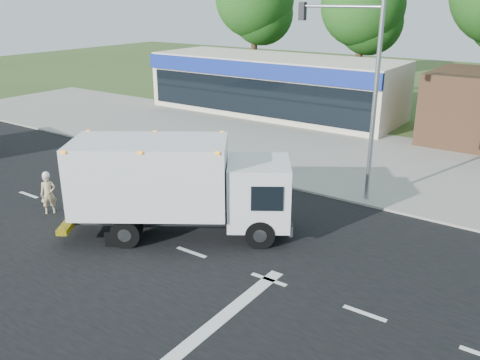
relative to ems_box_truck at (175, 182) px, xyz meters
The scene contains 10 objects.
ground 2.52m from the ems_box_truck, 31.36° to the right, with size 120.00×120.00×0.00m, color #385123.
road_asphalt 2.51m from the ems_box_truck, 31.36° to the right, with size 60.00×14.00×0.02m, color black.
sidewalk 7.75m from the ems_box_truck, 79.84° to the left, with size 60.00×2.40×0.12m, color gray.
parking_apron 13.40m from the ems_box_truck, 84.27° to the left, with size 60.00×9.00×0.02m, color gray.
lane_markings 3.96m from the ems_box_truck, 38.89° to the right, with size 55.20×7.00×0.01m.
ems_box_truck is the anchor object (origin of this frame).
emergency_worker 5.60m from the ems_box_truck, 164.89° to the right, with size 0.66×0.69×1.71m.
retail_strip_mall 20.60m from the ems_box_truck, 111.87° to the left, with size 18.00×6.20×4.00m.
traffic_signal_pole 8.27m from the ems_box_truck, 61.57° to the left, with size 3.51×0.25×8.00m.
background_trees 27.89m from the ems_box_truck, 89.00° to the left, with size 36.77×7.39×12.10m.
Camera 1 is at (9.84, -11.32, 7.96)m, focal length 38.00 mm.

